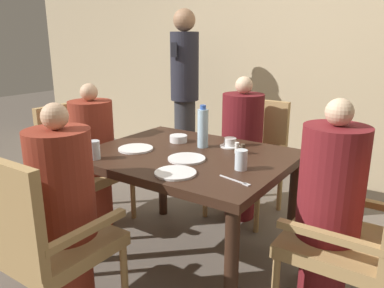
{
  "coord_description": "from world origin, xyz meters",
  "views": [
    {
      "loc": [
        1.27,
        -1.82,
        1.42
      ],
      "look_at": [
        0.0,
        0.05,
        0.78
      ],
      "focal_mm": 35.0,
      "sensor_mm": 36.0,
      "label": 1
    }
  ],
  "objects_px": {
    "chair_left_side": "(82,160)",
    "diner_in_left_chair": "(94,155)",
    "plate_main_right": "(187,159)",
    "chair_right_side": "(357,233)",
    "chair_near_corner": "(41,236)",
    "teacup_with_saucer": "(230,143)",
    "water_bottle": "(203,128)",
    "bowl_small": "(178,139)",
    "diner_in_near_chair": "(64,210)",
    "glass_tall_mid": "(241,160)",
    "chair_far_side": "(249,154)",
    "glass_tall_near": "(94,150)",
    "diner_in_far_chair": "(242,148)",
    "plate_dessert_center": "(175,173)",
    "plate_main_left": "(136,149)",
    "standing_host": "(185,89)",
    "diner_in_right_chair": "(329,209)"
  },
  "relations": [
    {
      "from": "chair_left_side",
      "to": "diner_in_left_chair",
      "type": "bearing_deg",
      "value": 0.0
    },
    {
      "from": "chair_left_side",
      "to": "plate_main_right",
      "type": "distance_m",
      "value": 1.11
    },
    {
      "from": "chair_right_side",
      "to": "chair_near_corner",
      "type": "xyz_separation_m",
      "value": [
        -1.26,
        -0.89,
        0.0
      ]
    },
    {
      "from": "teacup_with_saucer",
      "to": "water_bottle",
      "type": "height_order",
      "value": "water_bottle"
    },
    {
      "from": "diner_in_left_chair",
      "to": "bowl_small",
      "type": "xyz_separation_m",
      "value": [
        0.66,
        0.19,
        0.19
      ]
    },
    {
      "from": "diner_in_near_chair",
      "to": "glass_tall_mid",
      "type": "xyz_separation_m",
      "value": [
        0.65,
        0.67,
        0.21
      ]
    },
    {
      "from": "chair_near_corner",
      "to": "diner_in_near_chair",
      "type": "distance_m",
      "value": 0.16
    },
    {
      "from": "water_bottle",
      "to": "teacup_with_saucer",
      "type": "bearing_deg",
      "value": 35.77
    },
    {
      "from": "diner_in_left_chair",
      "to": "chair_far_side",
      "type": "relative_size",
      "value": 1.19
    },
    {
      "from": "water_bottle",
      "to": "glass_tall_near",
      "type": "height_order",
      "value": "water_bottle"
    },
    {
      "from": "diner_in_far_chair",
      "to": "chair_near_corner",
      "type": "distance_m",
      "value": 1.66
    },
    {
      "from": "plate_dessert_center",
      "to": "bowl_small",
      "type": "xyz_separation_m",
      "value": [
        -0.36,
        0.52,
        0.02
      ]
    },
    {
      "from": "diner_in_far_chair",
      "to": "glass_tall_mid",
      "type": "distance_m",
      "value": 0.94
    },
    {
      "from": "water_bottle",
      "to": "glass_tall_mid",
      "type": "height_order",
      "value": "water_bottle"
    },
    {
      "from": "chair_near_corner",
      "to": "water_bottle",
      "type": "xyz_separation_m",
      "value": [
        0.24,
        1.07,
        0.36
      ]
    },
    {
      "from": "glass_tall_near",
      "to": "glass_tall_mid",
      "type": "height_order",
      "value": "same"
    },
    {
      "from": "plate_main_left",
      "to": "plate_dessert_center",
      "type": "distance_m",
      "value": 0.53
    },
    {
      "from": "plate_main_left",
      "to": "water_bottle",
      "type": "distance_m",
      "value": 0.45
    },
    {
      "from": "chair_near_corner",
      "to": "plate_main_left",
      "type": "xyz_separation_m",
      "value": [
        -0.08,
        0.77,
        0.24
      ]
    },
    {
      "from": "chair_far_side",
      "to": "plate_dessert_center",
      "type": "relative_size",
      "value": 4.2
    },
    {
      "from": "chair_far_side",
      "to": "water_bottle",
      "type": "relative_size",
      "value": 3.34
    },
    {
      "from": "diner_in_left_chair",
      "to": "plate_main_left",
      "type": "xyz_separation_m",
      "value": [
        0.54,
        -0.12,
        0.17
      ]
    },
    {
      "from": "chair_right_side",
      "to": "standing_host",
      "type": "height_order",
      "value": "standing_host"
    },
    {
      "from": "diner_in_left_chair",
      "to": "plate_dessert_center",
      "type": "xyz_separation_m",
      "value": [
        1.02,
        -0.33,
        0.17
      ]
    },
    {
      "from": "chair_right_side",
      "to": "chair_near_corner",
      "type": "distance_m",
      "value": 1.54
    },
    {
      "from": "diner_in_right_chair",
      "to": "diner_in_near_chair",
      "type": "bearing_deg",
      "value": -146.13
    },
    {
      "from": "standing_host",
      "to": "plate_main_left",
      "type": "distance_m",
      "value": 1.62
    },
    {
      "from": "plate_main_left",
      "to": "water_bottle",
      "type": "relative_size",
      "value": 0.8
    },
    {
      "from": "glass_tall_mid",
      "to": "chair_left_side",
      "type": "bearing_deg",
      "value": 176.86
    },
    {
      "from": "diner_in_far_chair",
      "to": "glass_tall_mid",
      "type": "height_order",
      "value": "diner_in_far_chair"
    },
    {
      "from": "teacup_with_saucer",
      "to": "chair_right_side",
      "type": "bearing_deg",
      "value": -17.9
    },
    {
      "from": "chair_near_corner",
      "to": "diner_in_near_chair",
      "type": "relative_size",
      "value": 0.82
    },
    {
      "from": "chair_left_side",
      "to": "plate_main_left",
      "type": "distance_m",
      "value": 0.74
    },
    {
      "from": "plate_main_right",
      "to": "water_bottle",
      "type": "xyz_separation_m",
      "value": [
        -0.07,
        0.28,
        0.12
      ]
    },
    {
      "from": "chair_left_side",
      "to": "chair_far_side",
      "type": "relative_size",
      "value": 1.0
    },
    {
      "from": "diner_in_far_chair",
      "to": "standing_host",
      "type": "xyz_separation_m",
      "value": [
        -0.98,
        0.61,
        0.33
      ]
    },
    {
      "from": "diner_in_right_chair",
      "to": "plate_dessert_center",
      "type": "height_order",
      "value": "diner_in_right_chair"
    },
    {
      "from": "standing_host",
      "to": "plate_main_right",
      "type": "xyz_separation_m",
      "value": [
        1.04,
        -1.46,
        -0.18
      ]
    },
    {
      "from": "chair_far_side",
      "to": "plate_main_left",
      "type": "height_order",
      "value": "chair_far_side"
    },
    {
      "from": "chair_left_side",
      "to": "glass_tall_mid",
      "type": "relative_size",
      "value": 8.43
    },
    {
      "from": "diner_in_left_chair",
      "to": "glass_tall_mid",
      "type": "height_order",
      "value": "diner_in_left_chair"
    },
    {
      "from": "bowl_small",
      "to": "glass_tall_near",
      "type": "distance_m",
      "value": 0.62
    },
    {
      "from": "chair_far_side",
      "to": "standing_host",
      "type": "height_order",
      "value": "standing_host"
    },
    {
      "from": "chair_near_corner",
      "to": "glass_tall_near",
      "type": "relative_size",
      "value": 8.43
    },
    {
      "from": "plate_dessert_center",
      "to": "glass_tall_mid",
      "type": "bearing_deg",
      "value": 45.39
    },
    {
      "from": "plate_dessert_center",
      "to": "glass_tall_mid",
      "type": "xyz_separation_m",
      "value": [
        0.25,
        0.26,
        0.05
      ]
    },
    {
      "from": "plate_main_right",
      "to": "plate_dessert_center",
      "type": "relative_size",
      "value": 1.0
    },
    {
      "from": "plate_main_left",
      "to": "diner_in_right_chair",
      "type": "bearing_deg",
      "value": 5.62
    },
    {
      "from": "teacup_with_saucer",
      "to": "glass_tall_mid",
      "type": "bearing_deg",
      "value": -53.84
    },
    {
      "from": "diner_in_near_chair",
      "to": "plate_main_left",
      "type": "distance_m",
      "value": 0.65
    }
  ]
}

